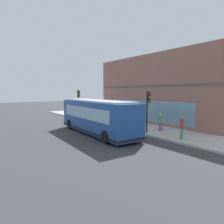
% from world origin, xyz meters
% --- Properties ---
extents(ground, '(120.00, 120.00, 0.00)m').
position_xyz_m(ground, '(0.00, 0.00, 0.00)').
color(ground, '#38383A').
extents(sidewalk_curb, '(4.59, 40.00, 0.15)m').
position_xyz_m(sidewalk_curb, '(4.89, 0.00, 0.07)').
color(sidewalk_curb, '#B2ADA3').
rests_on(sidewalk_curb, ground).
extents(building_corner, '(6.23, 17.75, 8.09)m').
position_xyz_m(building_corner, '(10.27, 0.00, 4.04)').
color(building_corner, '#8C5B4C').
rests_on(building_corner, ground).
extents(city_bus_nearside, '(3.05, 10.16, 3.07)m').
position_xyz_m(city_bus_nearside, '(-0.29, -1.08, 1.55)').
color(city_bus_nearside, '#1E478C').
rests_on(city_bus_nearside, ground).
extents(traffic_light_near_corner, '(0.32, 0.49, 3.74)m').
position_xyz_m(traffic_light_near_corner, '(3.09, -4.16, 2.76)').
color(traffic_light_near_corner, black).
rests_on(traffic_light_near_corner, sidewalk_curb).
extents(traffic_light_down_block, '(0.32, 0.49, 3.93)m').
position_xyz_m(traffic_light_down_block, '(3.18, 9.25, 2.89)').
color(traffic_light_down_block, black).
rests_on(traffic_light_down_block, sidewalk_curb).
extents(fire_hydrant, '(0.35, 0.35, 0.74)m').
position_xyz_m(fire_hydrant, '(5.36, 0.90, 0.51)').
color(fire_hydrant, gold).
rests_on(fire_hydrant, sidewalk_curb).
extents(pedestrian_walking_along_curb, '(0.32, 0.32, 1.81)m').
position_xyz_m(pedestrian_walking_along_curb, '(3.46, -7.35, 1.20)').
color(pedestrian_walking_along_curb, '#3F8C4C').
rests_on(pedestrian_walking_along_curb, sidewalk_curb).
extents(pedestrian_by_light_pole, '(0.32, 0.32, 1.67)m').
position_xyz_m(pedestrian_by_light_pole, '(4.75, -4.23, 1.11)').
color(pedestrian_by_light_pole, '#8C3F8C').
rests_on(pedestrian_by_light_pole, sidewalk_curb).
extents(pedestrian_near_hydrant, '(0.32, 0.32, 1.63)m').
position_xyz_m(pedestrian_near_hydrant, '(6.02, 6.57, 1.08)').
color(pedestrian_near_hydrant, '#B23338').
rests_on(pedestrian_near_hydrant, sidewalk_curb).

